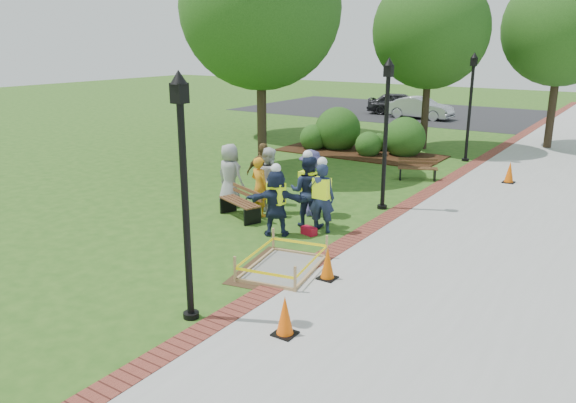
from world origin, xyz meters
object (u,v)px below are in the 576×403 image
Objects in this scene: hivis_worker_b at (322,196)px; hivis_worker_a at (276,200)px; wet_concrete_pad at (283,259)px; hivis_worker_c at (307,189)px; bench_near at (240,209)px; lamp_near at (184,181)px; cone_front at (285,317)px.

hivis_worker_a is at bearing -134.42° from hivis_worker_b.
wet_concrete_pad is 1.28× the size of hivis_worker_c.
wet_concrete_pad is at bearing -67.92° from hivis_worker_c.
bench_near is at bearing 159.91° from hivis_worker_a.
hivis_worker_c is (0.27, 1.03, 0.08)m from hivis_worker_a.
wet_concrete_pad is 0.61× the size of lamp_near.
hivis_worker_c is at bearing 13.15° from bench_near.
hivis_worker_b is 0.58m from hivis_worker_c.
wet_concrete_pad is 1.63× the size of bench_near.
lamp_near is at bearing -93.24° from wet_concrete_pad.
cone_front is 0.35× the size of hivis_worker_c.
cone_front is 5.76m from hivis_worker_c.
bench_near is 1.84m from hivis_worker_a.
lamp_near is at bearing -60.25° from bench_near.
cone_front is 0.37× the size of hivis_worker_b.
hivis_worker_b is 0.96× the size of hivis_worker_c.
hivis_worker_a is (1.62, -0.59, 0.65)m from bench_near.
hivis_worker_a is (-1.24, 4.41, -1.57)m from lamp_near.
cone_front is at bearing -53.53° from hivis_worker_a.
hivis_worker_b is at bearing 102.68° from wet_concrete_pad.
lamp_near reaches higher than bench_near.
bench_near is 0.82× the size of hivis_worker_b.
hivis_worker_a is 0.91× the size of hivis_worker_c.
bench_near is 2.54m from hivis_worker_b.
wet_concrete_pad is at bearing -77.32° from hivis_worker_b.
hivis_worker_c reaches higher than wet_concrete_pad.
bench_near reaches higher than wet_concrete_pad.
hivis_worker_b is at bearing 113.98° from cone_front.
wet_concrete_pad is 3.81m from bench_near.
wet_concrete_pad is 1.41× the size of hivis_worker_a.
wet_concrete_pad is 2.33m from hivis_worker_a.
bench_near is at bearing 142.16° from wet_concrete_pad.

